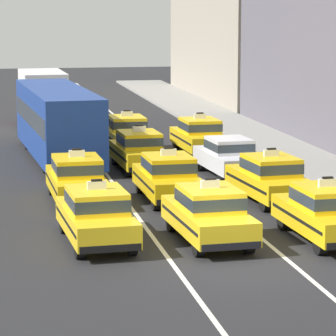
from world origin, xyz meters
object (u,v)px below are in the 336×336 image
(taxi_center_second, at_px, (168,177))
(taxi_center_fourth, at_px, (127,132))
(taxi_center_nearest, at_px, (209,213))
(bus_left_third, at_px, (57,119))
(taxi_right_fourth, at_px, (199,135))
(taxi_left_nearest, at_px, (96,215))
(sedan_right_third, at_px, (229,156))
(taxi_center_third, at_px, (139,150))
(taxi_right_nearest, at_px, (325,212))
(box_truck_left_fourth, at_px, (42,97))
(taxi_left_second, at_px, (77,178))
(taxi_right_second, at_px, (270,178))

(taxi_center_second, relative_size, taxi_center_fourth, 1.00)
(taxi_center_nearest, bearing_deg, bus_left_third, 101.26)
(taxi_right_fourth, bearing_deg, taxi_left_nearest, -112.90)
(sedan_right_third, height_order, taxi_right_fourth, taxi_right_fourth)
(taxi_left_nearest, height_order, taxi_center_nearest, same)
(taxi_center_third, height_order, taxi_right_fourth, same)
(taxi_center_second, height_order, sedan_right_third, taxi_center_second)
(taxi_center_second, bearing_deg, taxi_center_nearest, -89.58)
(bus_left_third, relative_size, sedan_right_third, 2.57)
(taxi_left_nearest, distance_m, taxi_center_second, 6.54)
(taxi_center_nearest, bearing_deg, taxi_right_nearest, -8.06)
(taxi_left_nearest, bearing_deg, taxi_center_fourth, 78.59)
(bus_left_third, xyz_separation_m, taxi_center_nearest, (3.19, -16.01, -0.94))
(taxi_center_third, height_order, taxi_center_fourth, same)
(box_truck_left_fourth, bearing_deg, taxi_right_nearest, -76.35)
(taxi_left_second, bearing_deg, taxi_right_nearest, -45.71)
(taxi_left_nearest, distance_m, bus_left_third, 15.63)
(taxi_left_second, bearing_deg, taxi_right_fourth, 56.02)
(taxi_right_second, bearing_deg, box_truck_left_fourth, 107.10)
(taxi_center_third, bearing_deg, sedan_right_third, -31.24)
(taxi_left_nearest, bearing_deg, taxi_center_third, 75.00)
(bus_left_third, height_order, box_truck_left_fourth, box_truck_left_fourth)
(taxi_left_nearest, relative_size, taxi_center_second, 1.01)
(taxi_center_nearest, height_order, taxi_center_second, same)
(taxi_right_nearest, bearing_deg, taxi_right_second, 89.69)
(taxi_center_third, xyz_separation_m, sedan_right_third, (3.38, -2.05, -0.03))
(taxi_center_nearest, bearing_deg, taxi_left_nearest, 173.01)
(bus_left_third, distance_m, taxi_right_fourth, 6.73)
(taxi_left_nearest, distance_m, box_truck_left_fourth, 26.57)
(taxi_left_nearest, bearing_deg, taxi_right_fourth, 67.10)
(box_truck_left_fourth, relative_size, taxi_right_second, 1.50)
(taxi_center_third, distance_m, taxi_center_fourth, 5.55)
(taxi_center_second, relative_size, taxi_right_second, 0.98)
(taxi_right_nearest, relative_size, taxi_right_fourth, 1.00)
(taxi_center_nearest, height_order, taxi_right_fourth, same)
(taxi_right_nearest, bearing_deg, box_truck_left_fourth, 103.65)
(taxi_left_second, height_order, bus_left_third, bus_left_third)
(taxi_center_nearest, xyz_separation_m, taxi_right_nearest, (3.44, -0.49, 0.00))
(taxi_left_second, xyz_separation_m, taxi_right_second, (6.75, -1.20, 0.00))
(taxi_center_second, bearing_deg, taxi_center_fourth, 88.49)
(taxi_right_nearest, distance_m, taxi_right_second, 5.69)
(bus_left_third, bearing_deg, taxi_right_second, -58.35)
(bus_left_third, bearing_deg, taxi_center_fourth, 30.50)
(taxi_center_nearest, bearing_deg, taxi_right_second, 56.26)
(taxi_right_nearest, relative_size, taxi_right_second, 0.99)
(taxi_center_second, xyz_separation_m, taxi_right_nearest, (3.49, -6.57, 0.00))
(taxi_center_third, relative_size, taxi_right_second, 0.99)
(taxi_left_nearest, bearing_deg, taxi_left_second, 89.84)
(taxi_right_nearest, height_order, sedan_right_third, taxi_right_nearest)
(taxi_center_fourth, bearing_deg, bus_left_third, -149.50)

